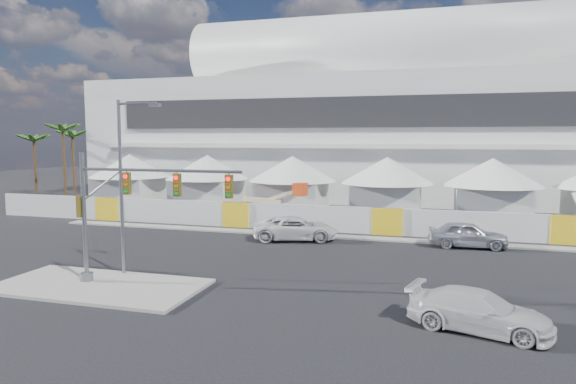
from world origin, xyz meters
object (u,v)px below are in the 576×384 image
(traffic_mast, at_px, (120,211))
(boom_lift, at_px, (257,212))
(pickup_curb, at_px, (295,228))
(pickup_near, at_px, (479,311))
(streetlight_median, at_px, (125,175))
(sedan_silver, at_px, (468,234))

(traffic_mast, distance_m, boom_lift, 19.31)
(pickup_curb, relative_size, pickup_near, 1.13)
(traffic_mast, relative_size, boom_lift, 1.17)
(pickup_near, distance_m, streetlight_median, 17.80)
(pickup_curb, height_order, streetlight_median, streetlight_median)
(sedan_silver, xyz_separation_m, traffic_mast, (-16.44, -14.19, 2.86))
(pickup_near, xyz_separation_m, boom_lift, (-16.05, 20.22, 0.22))
(sedan_silver, relative_size, traffic_mast, 0.59)
(pickup_curb, relative_size, streetlight_median, 0.66)
(pickup_curb, distance_m, boom_lift, 7.52)
(sedan_silver, height_order, boom_lift, boom_lift)
(traffic_mast, bearing_deg, boom_lift, 89.84)
(pickup_curb, height_order, boom_lift, boom_lift)
(pickup_near, height_order, streetlight_median, streetlight_median)
(pickup_near, distance_m, traffic_mast, 16.41)
(boom_lift, bearing_deg, sedan_silver, -3.02)
(pickup_near, xyz_separation_m, streetlight_median, (-16.97, 2.90, 4.52))
(sedan_silver, distance_m, traffic_mast, 21.90)
(pickup_near, relative_size, traffic_mast, 0.61)
(pickup_curb, relative_size, boom_lift, 0.81)
(traffic_mast, relative_size, streetlight_median, 0.96)
(sedan_silver, bearing_deg, boom_lift, 69.68)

